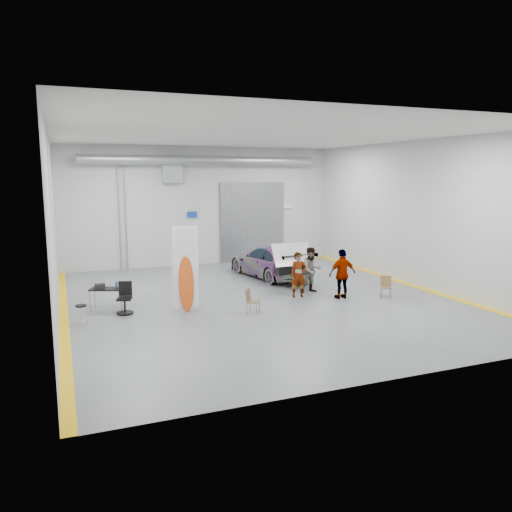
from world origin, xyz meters
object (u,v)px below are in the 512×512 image
object	(u,v)px
folding_chair_far	(386,291)
shop_stool	(81,316)
person_c	(342,274)
folding_chair_near	(253,306)
person_a	(298,275)
person_b	(311,270)
surfboard_display	(186,275)
office_chair	(124,300)
sedan_car	(270,261)
work_table	(106,289)

from	to	relation	value
folding_chair_far	shop_stool	world-z (taller)	folding_chair_far
person_c	folding_chair_near	world-z (taller)	person_c
person_a	folding_chair_far	distance (m)	3.35
person_b	shop_stool	distance (m)	8.80
surfboard_display	office_chair	bearing A→B (deg)	168.07
person_c	folding_chair_far	xyz separation A→B (m)	(1.57, -0.56, -0.68)
person_b	folding_chair_near	size ratio (longest dim) A/B	2.17
sedan_car	person_b	bearing A→B (deg)	87.45
person_c	work_table	world-z (taller)	person_c
person_a	folding_chair_far	world-z (taller)	person_a
folding_chair_far	work_table	bearing A→B (deg)	-162.26
folding_chair_far	person_b	bearing A→B (deg)	169.66
office_chair	person_b	bearing A→B (deg)	20.74
shop_stool	person_a	bearing A→B (deg)	6.79
person_c	person_b	bearing A→B (deg)	-64.10
person_a	folding_chair_near	size ratio (longest dim) A/B	2.08
sedan_car	work_table	size ratio (longest dim) A/B	3.78
person_a	folding_chair_far	size ratio (longest dim) A/B	2.10
person_b	surfboard_display	bearing A→B (deg)	-172.66
surfboard_display	shop_stool	distance (m)	3.57
surfboard_display	work_table	bearing A→B (deg)	155.80
person_c	folding_chair_near	distance (m)	4.00
sedan_car	surfboard_display	distance (m)	6.53
person_b	work_table	bearing A→B (deg)	174.88
folding_chair_far	folding_chair_near	bearing A→B (deg)	-147.93
sedan_car	surfboard_display	world-z (taller)	surfboard_display
person_b	person_c	xyz separation A→B (m)	(0.61, -1.30, 0.04)
person_a	shop_stool	bearing A→B (deg)	-164.06
folding_chair_far	office_chair	world-z (taller)	office_chair
sedan_car	person_a	xyz separation A→B (m)	(-0.48, -3.84, 0.14)
office_chair	person_a	bearing A→B (deg)	16.74
surfboard_display	folding_chair_far	bearing A→B (deg)	-4.94
folding_chair_near	work_table	bearing A→B (deg)	102.35
person_b	folding_chair_far	size ratio (longest dim) A/B	2.19
person_a	surfboard_display	distance (m)	4.47
person_c	surfboard_display	bearing A→B (deg)	-2.83
person_a	office_chair	world-z (taller)	person_a
person_b	work_table	distance (m)	7.79
sedan_car	shop_stool	bearing A→B (deg)	21.58
person_b	surfboard_display	world-z (taller)	surfboard_display
sedan_car	person_b	size ratio (longest dim) A/B	2.75
person_c	surfboard_display	world-z (taller)	surfboard_display
person_a	sedan_car	bearing A→B (deg)	91.98
person_c	work_table	distance (m)	8.55
shop_stool	office_chair	distance (m)	1.74
folding_chair_near	work_table	distance (m)	5.13
person_b	surfboard_display	distance (m)	5.34
surfboard_display	shop_stool	world-z (taller)	surfboard_display
sedan_car	person_b	distance (m)	3.36
person_b	person_c	size ratio (longest dim) A/B	0.96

